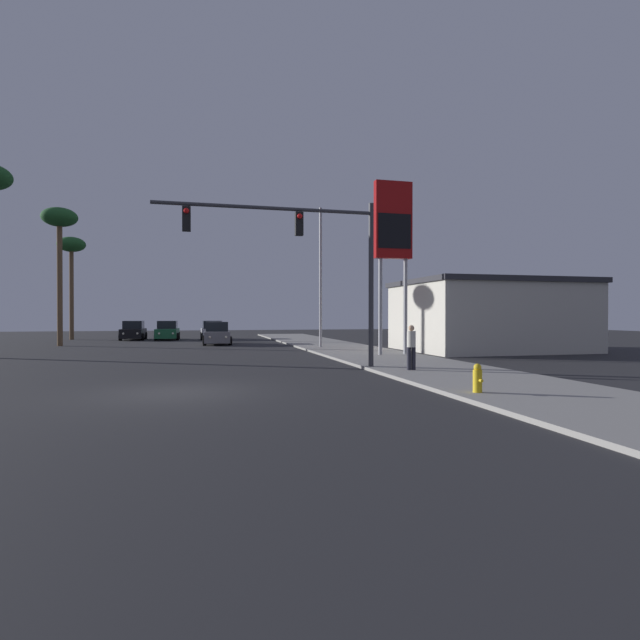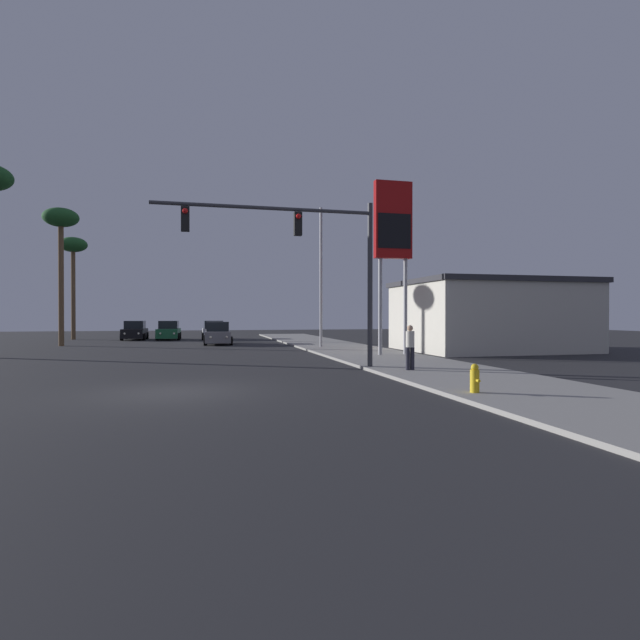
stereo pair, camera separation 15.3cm
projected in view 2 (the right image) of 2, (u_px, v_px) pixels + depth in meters
ground_plane at (174, 392)px, 13.93m from camera, size 120.00×120.00×0.00m
sidewalk_right at (374, 356)px, 25.88m from camera, size 5.00×60.00×0.12m
building_gas_station at (489, 315)px, 30.60m from camera, size 10.30×8.30×4.30m
car_grey at (218, 334)px, 37.09m from camera, size 2.04×4.33×1.68m
car_green at (169, 331)px, 44.27m from camera, size 2.04×4.34×1.68m
car_silver at (213, 331)px, 44.87m from camera, size 2.04×4.34×1.68m
car_black at (135, 331)px, 44.11m from camera, size 2.04×4.32×1.68m
traffic_light_mast at (309, 247)px, 19.26m from camera, size 8.47×0.36×6.50m
street_lamp at (319, 270)px, 32.21m from camera, size 1.74×0.24×9.00m
gas_station_sign at (393, 230)px, 25.90m from camera, size 2.00×0.42×9.00m
fire_hydrant at (475, 379)px, 13.11m from camera, size 0.24×0.34×0.76m
pedestrian_on_sidewalk at (410, 345)px, 18.56m from camera, size 0.34×0.32×1.67m
palm_tree_mid at (61, 226)px, 35.13m from camera, size 2.40×2.40×9.73m
palm_tree_far at (73, 251)px, 44.50m from camera, size 2.40×2.40×9.15m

